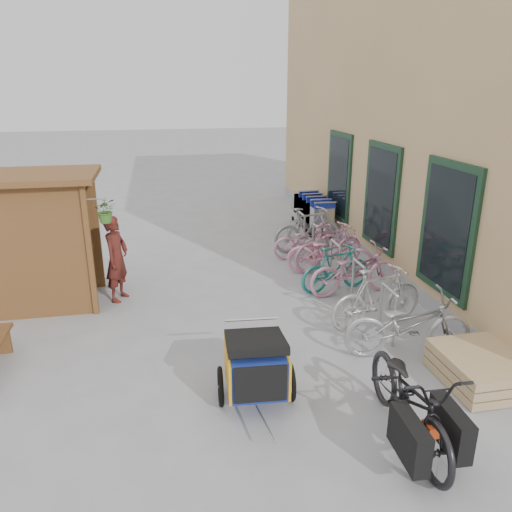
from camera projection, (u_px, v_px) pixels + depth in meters
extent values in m
plane|color=#9A9A9D|center=(243.00, 353.00, 7.51)|extent=(80.00, 80.00, 0.00)
cube|color=tan|center=(480.00, 99.00, 11.75)|extent=(6.00, 13.00, 7.00)
cube|color=#9A9A9D|center=(354.00, 242.00, 12.30)|extent=(0.18, 13.00, 0.30)
cube|color=#15311F|center=(447.00, 229.00, 8.10)|extent=(0.06, 1.50, 2.20)
cube|color=black|center=(445.00, 229.00, 8.09)|extent=(0.02, 1.25, 1.95)
cube|color=#15311F|center=(381.00, 197.00, 10.41)|extent=(0.06, 1.50, 2.20)
cube|color=black|center=(380.00, 197.00, 10.41)|extent=(0.02, 1.25, 1.95)
cube|color=#15311F|center=(339.00, 176.00, 12.73)|extent=(0.06, 1.50, 2.20)
cube|color=black|center=(338.00, 176.00, 12.73)|extent=(0.02, 1.25, 1.95)
cube|color=brown|center=(90.00, 252.00, 8.42)|extent=(0.09, 0.09, 2.30)
cube|color=brown|center=(97.00, 231.00, 9.63)|extent=(0.09, 0.09, 2.30)
cube|color=brown|center=(34.00, 254.00, 8.28)|extent=(1.80, 0.05, 2.30)
cube|color=brown|center=(48.00, 234.00, 9.43)|extent=(1.80, 0.05, 2.30)
cube|color=brown|center=(31.00, 176.00, 8.47)|extent=(2.15, 1.65, 0.10)
cube|color=brown|center=(31.00, 257.00, 8.90)|extent=(1.30, 1.15, 0.04)
cube|color=brown|center=(26.00, 225.00, 8.71)|extent=(1.30, 1.15, 0.04)
cylinder|color=#A5A8AD|center=(95.00, 199.00, 8.16)|extent=(0.36, 0.02, 0.02)
imported|color=#3C6C26|center=(106.00, 210.00, 8.26)|extent=(0.38, 0.33, 0.42)
cylinder|color=#A5A8AD|center=(395.00, 321.00, 7.57)|extent=(0.05, 0.05, 0.84)
cylinder|color=#A5A8AD|center=(381.00, 308.00, 8.03)|extent=(0.05, 0.05, 0.84)
cylinder|color=#A5A8AD|center=(390.00, 290.00, 7.67)|extent=(0.05, 0.50, 0.05)
cylinder|color=#A5A8AD|center=(363.00, 291.00, 8.68)|extent=(0.05, 0.05, 0.84)
cylinder|color=#A5A8AD|center=(353.00, 280.00, 9.15)|extent=(0.05, 0.05, 0.84)
cylinder|color=#A5A8AD|center=(359.00, 263.00, 8.78)|extent=(0.05, 0.50, 0.05)
cylinder|color=#A5A8AD|center=(339.00, 267.00, 9.79)|extent=(0.05, 0.05, 0.84)
cylinder|color=#A5A8AD|center=(331.00, 259.00, 10.26)|extent=(0.05, 0.05, 0.84)
cylinder|color=#A5A8AD|center=(336.00, 243.00, 9.89)|extent=(0.05, 0.50, 0.05)
cylinder|color=#A5A8AD|center=(320.00, 249.00, 10.91)|extent=(0.05, 0.05, 0.84)
cylinder|color=#A5A8AD|center=(313.00, 242.00, 11.37)|extent=(0.05, 0.05, 0.84)
cylinder|color=#A5A8AD|center=(317.00, 227.00, 11.00)|extent=(0.05, 0.50, 0.05)
cylinder|color=#A5A8AD|center=(304.00, 233.00, 12.02)|extent=(0.05, 0.05, 0.84)
cylinder|color=#A5A8AD|center=(299.00, 228.00, 12.48)|extent=(0.05, 0.05, 0.84)
cylinder|color=#A5A8AD|center=(302.00, 214.00, 12.11)|extent=(0.05, 0.50, 0.05)
cube|color=tan|center=(479.00, 377.00, 6.75)|extent=(1.00, 1.20, 0.12)
cube|color=tan|center=(480.00, 368.00, 6.70)|extent=(1.00, 1.20, 0.12)
cube|color=tan|center=(482.00, 359.00, 6.66)|extent=(1.00, 1.20, 0.12)
cube|color=silver|center=(319.00, 215.00, 13.03)|extent=(0.55, 0.85, 0.52)
cube|color=#17279A|center=(325.00, 205.00, 12.51)|extent=(0.55, 0.04, 0.18)
cylinder|color=silver|center=(326.00, 203.00, 12.46)|extent=(0.58, 0.04, 0.04)
cylinder|color=black|center=(314.00, 239.00, 12.84)|extent=(0.04, 0.12, 0.12)
cube|color=silver|center=(315.00, 211.00, 13.35)|extent=(0.55, 0.85, 0.52)
cube|color=#17279A|center=(321.00, 202.00, 12.84)|extent=(0.55, 0.04, 0.18)
cylinder|color=silver|center=(321.00, 200.00, 12.79)|extent=(0.58, 0.04, 0.04)
cylinder|color=black|center=(310.00, 235.00, 13.16)|extent=(0.04, 0.12, 0.12)
cube|color=silver|center=(311.00, 208.00, 13.68)|extent=(0.55, 0.85, 0.52)
cube|color=#17279A|center=(316.00, 199.00, 13.16)|extent=(0.55, 0.04, 0.18)
cylinder|color=silver|center=(317.00, 197.00, 13.11)|extent=(0.58, 0.04, 0.04)
cylinder|color=black|center=(306.00, 231.00, 13.49)|extent=(0.04, 0.12, 0.12)
cube|color=silver|center=(307.00, 205.00, 14.00)|extent=(0.55, 0.85, 0.52)
cube|color=#17279A|center=(312.00, 196.00, 13.49)|extent=(0.55, 0.04, 0.18)
cylinder|color=silver|center=(313.00, 194.00, 13.44)|extent=(0.58, 0.04, 0.04)
cylinder|color=black|center=(303.00, 228.00, 13.81)|extent=(0.04, 0.12, 0.12)
cube|color=silver|center=(304.00, 203.00, 14.33)|extent=(0.55, 0.85, 0.52)
cube|color=#17279A|center=(309.00, 194.00, 13.81)|extent=(0.55, 0.04, 0.18)
cylinder|color=silver|center=(309.00, 191.00, 13.76)|extent=(0.58, 0.04, 0.04)
cylinder|color=black|center=(299.00, 224.00, 14.14)|extent=(0.04, 0.12, 0.12)
cube|color=navy|center=(256.00, 366.00, 6.22)|extent=(0.72, 0.92, 0.51)
cube|color=gold|center=(228.00, 368.00, 6.18)|extent=(0.10, 0.87, 0.51)
cube|color=gold|center=(284.00, 364.00, 6.27)|extent=(0.10, 0.87, 0.51)
cube|color=black|center=(261.00, 384.00, 5.78)|extent=(0.62, 0.08, 0.47)
cube|color=black|center=(255.00, 342.00, 6.17)|extent=(0.79, 0.89, 0.25)
torus|color=black|center=(221.00, 387.00, 6.26)|extent=(0.10, 0.51, 0.51)
torus|color=black|center=(291.00, 382.00, 6.36)|extent=(0.10, 0.51, 0.51)
cylinder|color=#B7B7BC|center=(264.00, 422.00, 5.61)|extent=(0.09, 0.75, 0.03)
cylinder|color=#B7B7BC|center=(251.00, 319.00, 6.54)|extent=(0.70, 0.08, 0.03)
imported|color=black|center=(410.00, 397.00, 5.54)|extent=(0.82, 2.08, 1.07)
cube|color=black|center=(409.00, 439.00, 5.02)|extent=(0.21, 0.66, 0.45)
cube|color=black|center=(450.00, 427.00, 5.18)|extent=(0.21, 0.66, 0.45)
cube|color=red|center=(431.00, 429.00, 5.09)|extent=(0.13, 0.19, 0.12)
imported|color=maroon|center=(117.00, 259.00, 9.12)|extent=(0.59, 0.70, 1.61)
imported|color=#9A999E|center=(408.00, 324.00, 7.30)|extent=(1.97, 0.90, 1.00)
imported|color=#B3B4AF|center=(377.00, 297.00, 8.17)|extent=(1.80, 0.84, 1.04)
imported|color=pink|center=(354.00, 270.00, 9.48)|extent=(1.87, 0.81, 0.96)
imported|color=teal|center=(336.00, 269.00, 9.63)|extent=(1.57, 0.74, 0.91)
imported|color=pink|center=(330.00, 253.00, 10.44)|extent=(1.92, 1.19, 0.95)
imported|color=pink|center=(329.00, 246.00, 10.74)|extent=(1.79, 0.93, 1.04)
imported|color=pink|center=(307.00, 241.00, 11.46)|extent=(1.62, 0.60, 0.85)
imported|color=#9A999E|center=(308.00, 229.00, 11.98)|extent=(1.86, 0.88, 1.07)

